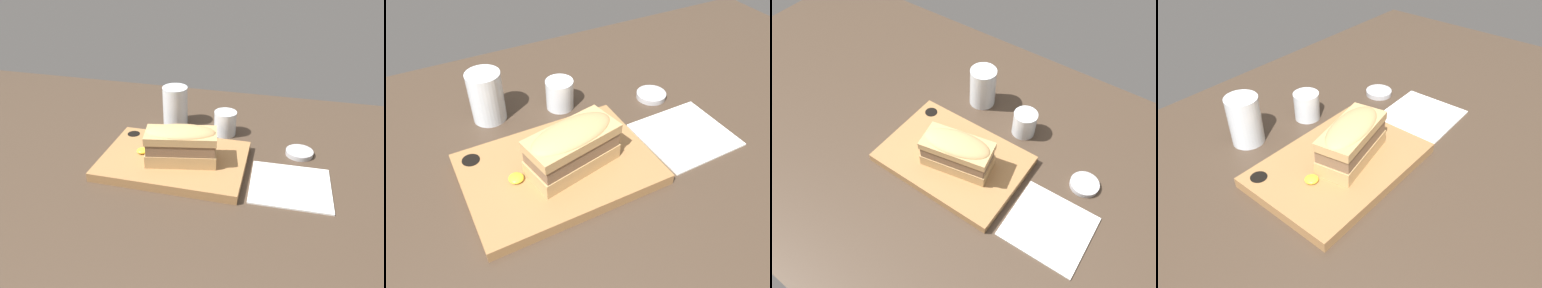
% 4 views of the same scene
% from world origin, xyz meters
% --- Properties ---
extents(dining_table, '(1.86, 0.96, 0.02)m').
position_xyz_m(dining_table, '(0.00, 0.00, 0.01)').
color(dining_table, '#423326').
rests_on(dining_table, ground).
extents(serving_board, '(0.35, 0.24, 0.02)m').
position_xyz_m(serving_board, '(0.01, -0.03, 0.03)').
color(serving_board, '#9E7042').
rests_on(serving_board, dining_table).
extents(sandwich, '(0.18, 0.11, 0.09)m').
position_xyz_m(sandwich, '(0.03, -0.04, 0.09)').
color(sandwich, tan).
rests_on(sandwich, serving_board).
extents(mustard_dollop, '(0.03, 0.03, 0.01)m').
position_xyz_m(mustard_dollop, '(-0.08, -0.03, 0.05)').
color(mustard_dollop, yellow).
rests_on(mustard_dollop, serving_board).
extents(water_glass, '(0.07, 0.07, 0.11)m').
position_xyz_m(water_glass, '(-0.06, 0.19, 0.07)').
color(water_glass, silver).
rests_on(water_glass, dining_table).
extents(wine_glass, '(0.06, 0.06, 0.07)m').
position_xyz_m(wine_glass, '(0.10, 0.16, 0.05)').
color(wine_glass, silver).
rests_on(wine_glass, dining_table).
extents(napkin, '(0.18, 0.17, 0.00)m').
position_xyz_m(napkin, '(0.29, -0.05, 0.02)').
color(napkin, white).
rests_on(napkin, dining_table).
extents(condiment_dish, '(0.07, 0.07, 0.01)m').
position_xyz_m(condiment_dish, '(0.31, 0.09, 0.03)').
color(condiment_dish, '#B2B2B7').
rests_on(condiment_dish, dining_table).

